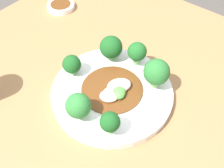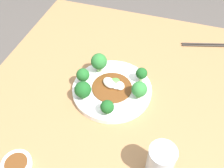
# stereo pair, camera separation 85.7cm
# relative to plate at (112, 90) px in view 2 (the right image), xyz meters

# --- Properties ---
(table) EXTENTS (1.01, 0.90, 0.70)m
(table) POSITION_rel_plate_xyz_m (-0.01, -0.01, -0.36)
(table) COLOR olive
(table) RESTS_ON ground_plane
(plate) EXTENTS (0.28, 0.28, 0.02)m
(plate) POSITION_rel_plate_xyz_m (0.00, 0.00, 0.00)
(plate) COLOR white
(plate) RESTS_ON table
(broccoli_southeast) EXTENTS (0.06, 0.06, 0.06)m
(broccoli_southeast) POSITION_rel_plate_xyz_m (0.07, -0.08, 0.04)
(broccoli_southeast) COLOR #7AAD5B
(broccoli_southeast) RESTS_ON plate
(broccoli_south) EXTENTS (0.05, 0.05, 0.06)m
(broccoli_south) POSITION_rel_plate_xyz_m (0.01, -0.11, 0.05)
(broccoli_south) COLOR #7AAD5B
(broccoli_south) RESTS_ON plate
(broccoli_north) EXTENTS (0.05, 0.05, 0.06)m
(broccoli_north) POSITION_rel_plate_xyz_m (0.01, 0.10, 0.05)
(broccoli_north) COLOR #7AAD5B
(broccoli_north) RESTS_ON plate
(broccoli_east) EXTENTS (0.05, 0.05, 0.05)m
(broccoli_east) POSITION_rel_plate_xyz_m (0.11, 0.02, 0.04)
(broccoli_east) COLOR #89B76B
(broccoli_east) RESTS_ON plate
(broccoli_southwest) EXTENTS (0.06, 0.06, 0.08)m
(broccoli_southwest) POSITION_rel_plate_xyz_m (-0.07, -0.07, 0.05)
(broccoli_southwest) COLOR #89B76B
(broccoli_southwest) RESTS_ON plate
(broccoli_northwest) EXTENTS (0.04, 0.04, 0.06)m
(broccoli_northwest) POSITION_rel_plate_xyz_m (-0.07, 0.09, 0.05)
(broccoli_northwest) COLOR #89B76B
(broccoli_northwest) RESTS_ON plate
(stirfry_center) EXTENTS (0.14, 0.14, 0.02)m
(stirfry_center) POSITION_rel_plate_xyz_m (-0.01, -0.00, 0.02)
(stirfry_center) COLOR #5B3314
(stirfry_center) RESTS_ON plate
(drinking_glass) EXTENTS (0.07, 0.07, 0.12)m
(drinking_glass) POSITION_rel_plate_xyz_m (0.25, 0.21, 0.05)
(drinking_glass) COLOR silver
(drinking_glass) RESTS_ON table
(chopsticks) EXTENTS (0.08, 0.21, 0.01)m
(chopsticks) POSITION_rel_plate_xyz_m (-0.37, 0.30, -0.01)
(chopsticks) COLOR #2D2823
(chopsticks) RESTS_ON table
(sauce_dish) EXTENTS (0.09, 0.09, 0.02)m
(sauce_dish) POSITION_rel_plate_xyz_m (0.35, -0.18, -0.00)
(sauce_dish) COLOR white
(sauce_dish) RESTS_ON table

